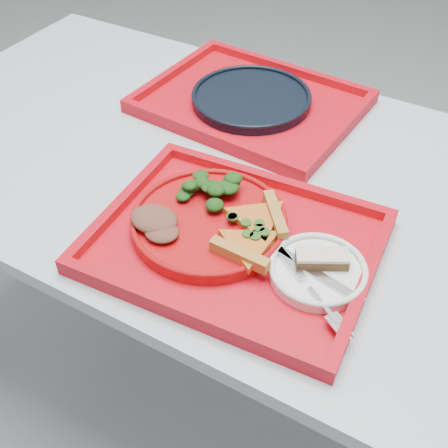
{
  "coord_description": "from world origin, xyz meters",
  "views": [
    {
      "loc": [
        0.36,
        -0.76,
        1.42
      ],
      "look_at": [
        0.03,
        -0.17,
        0.78
      ],
      "focal_mm": 45.0,
      "sensor_mm": 36.0,
      "label": 1
    }
  ],
  "objects_px": {
    "dinner_plate": "(209,223)",
    "navy_plate": "(251,99)",
    "tray_main": "(235,245)",
    "dessert_bar": "(322,259)",
    "tray_far": "(251,105)"
  },
  "relations": [
    {
      "from": "dinner_plate",
      "to": "navy_plate",
      "type": "distance_m",
      "value": 0.41
    },
    {
      "from": "tray_main",
      "to": "navy_plate",
      "type": "distance_m",
      "value": 0.43
    },
    {
      "from": "dinner_plate",
      "to": "navy_plate",
      "type": "relative_size",
      "value": 1.0
    },
    {
      "from": "tray_far",
      "to": "dessert_bar",
      "type": "height_order",
      "value": "dessert_bar"
    },
    {
      "from": "tray_far",
      "to": "dinner_plate",
      "type": "xyz_separation_m",
      "value": [
        0.12,
        -0.39,
        0.02
      ]
    },
    {
      "from": "dinner_plate",
      "to": "dessert_bar",
      "type": "xyz_separation_m",
      "value": [
        0.2,
        0.0,
        0.02
      ]
    },
    {
      "from": "tray_main",
      "to": "tray_far",
      "type": "relative_size",
      "value": 1.0
    },
    {
      "from": "navy_plate",
      "to": "dessert_bar",
      "type": "height_order",
      "value": "dessert_bar"
    },
    {
      "from": "dinner_plate",
      "to": "tray_main",
      "type": "bearing_deg",
      "value": -10.3
    },
    {
      "from": "tray_main",
      "to": "tray_far",
      "type": "xyz_separation_m",
      "value": [
        -0.18,
        0.4,
        0.0
      ]
    },
    {
      "from": "tray_far",
      "to": "navy_plate",
      "type": "bearing_deg",
      "value": -175.95
    },
    {
      "from": "navy_plate",
      "to": "tray_far",
      "type": "bearing_deg",
      "value": 0.0
    },
    {
      "from": "dessert_bar",
      "to": "tray_far",
      "type": "bearing_deg",
      "value": 101.22
    },
    {
      "from": "tray_far",
      "to": "navy_plate",
      "type": "xyz_separation_m",
      "value": [
        -0.0,
        0.0,
        0.01
      ]
    },
    {
      "from": "tray_far",
      "to": "dessert_bar",
      "type": "relative_size",
      "value": 5.25
    }
  ]
}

